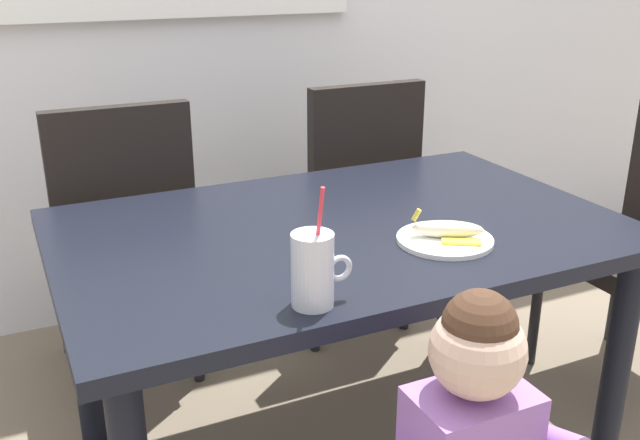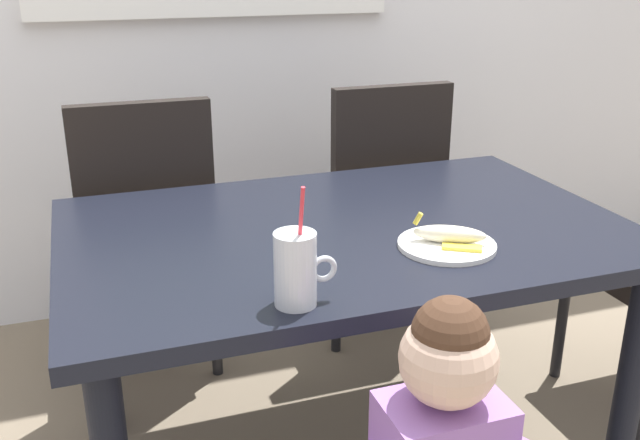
{
  "view_description": "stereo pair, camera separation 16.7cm",
  "coord_description": "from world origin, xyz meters",
  "views": [
    {
      "loc": [
        -0.77,
        -1.5,
        1.37
      ],
      "look_at": [
        -0.1,
        -0.09,
        0.78
      ],
      "focal_mm": 39.98,
      "sensor_mm": 36.0,
      "label": 1
    },
    {
      "loc": [
        -0.61,
        -1.57,
        1.37
      ],
      "look_at": [
        -0.1,
        -0.09,
        0.78
      ],
      "focal_mm": 39.98,
      "sensor_mm": 36.0,
      "label": 2
    }
  ],
  "objects": [
    {
      "name": "dining_chair_right",
      "position": [
        0.38,
        0.67,
        0.54
      ],
      "size": [
        0.44,
        0.45,
        0.96
      ],
      "rotation": [
        0.0,
        0.0,
        3.14
      ],
      "color": "black",
      "rests_on": "ground"
    },
    {
      "name": "dining_chair_left",
      "position": [
        -0.44,
        0.66,
        0.54
      ],
      "size": [
        0.44,
        0.44,
        0.96
      ],
      "rotation": [
        0.0,
        0.0,
        3.14
      ],
      "color": "black",
      "rests_on": "ground"
    },
    {
      "name": "peeled_banana",
      "position": [
        0.18,
        -0.21,
        0.75
      ],
      "size": [
        0.17,
        0.14,
        0.07
      ],
      "rotation": [
        0.0,
        0.0,
        -0.54
      ],
      "color": "#F4EAC6",
      "rests_on": "snack_plate"
    },
    {
      "name": "dining_table",
      "position": [
        0.0,
        0.0,
        0.62
      ],
      "size": [
        1.41,
        0.91,
        0.72
      ],
      "color": "black",
      "rests_on": "ground"
    },
    {
      "name": "snack_plate",
      "position": [
        0.17,
        -0.21,
        0.72
      ],
      "size": [
        0.23,
        0.23,
        0.01
      ],
      "primitive_type": "cylinder",
      "color": "white",
      "rests_on": "dining_table"
    },
    {
      "name": "milk_cup",
      "position": [
        -0.25,
        -0.37,
        0.79
      ],
      "size": [
        0.13,
        0.08,
        0.25
      ],
      "color": "silver",
      "rests_on": "dining_table"
    }
  ]
}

